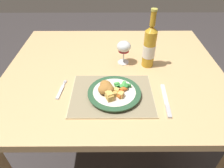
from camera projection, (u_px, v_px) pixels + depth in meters
name	position (u px, v px, depth m)	size (l,w,h in m)	color
ground_plane	(113.00, 149.00, 1.52)	(6.00, 6.00, 0.00)	#383333
dining_table	(114.00, 82.00, 1.11)	(1.13, 0.95, 0.74)	tan
placemat	(112.00, 95.00, 0.89)	(0.36, 0.28, 0.01)	#CCB789
dinner_plate	(114.00, 93.00, 0.87)	(0.23, 0.23, 0.02)	white
breaded_croquettes	(107.00, 88.00, 0.86)	(0.09, 0.10, 0.04)	#A87033
green_beans_pile	(122.00, 86.00, 0.89)	(0.08, 0.06, 0.02)	#4CA84C
glazed_carrots	(120.00, 92.00, 0.85)	(0.06, 0.07, 0.02)	orange
fork	(61.00, 91.00, 0.91)	(0.03, 0.14, 0.01)	silver
table_knife	(166.00, 103.00, 0.85)	(0.03, 0.21, 0.01)	silver
wine_glass	(124.00, 48.00, 1.04)	(0.07, 0.07, 0.13)	silver
bottle	(149.00, 46.00, 1.01)	(0.06, 0.06, 0.30)	gold
roast_potatoes	(113.00, 95.00, 0.83)	(0.08, 0.07, 0.03)	#DBB256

